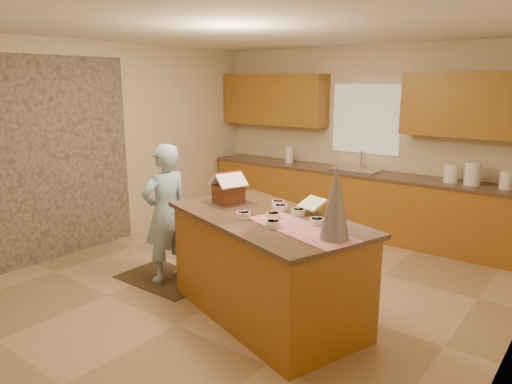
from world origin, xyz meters
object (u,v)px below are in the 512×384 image
at_px(island_base, 266,269).
at_px(gingerbread_house, 228,190).
at_px(tinsel_tree, 335,203).
at_px(boy, 166,214).

distance_m(island_base, gingerbread_house, 0.88).
relative_size(tinsel_tree, boy, 0.38).
xyz_separation_m(tinsel_tree, boy, (-2.16, 0.19, -0.50)).
bearing_deg(gingerbread_house, boy, -169.44).
bearing_deg(boy, gingerbread_house, 109.51).
bearing_deg(tinsel_tree, boy, 174.85).
xyz_separation_m(island_base, boy, (-1.36, -0.01, 0.31)).
distance_m(tinsel_tree, boy, 2.23).
height_order(tinsel_tree, gingerbread_house, tinsel_tree).
bearing_deg(boy, island_base, 99.53).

